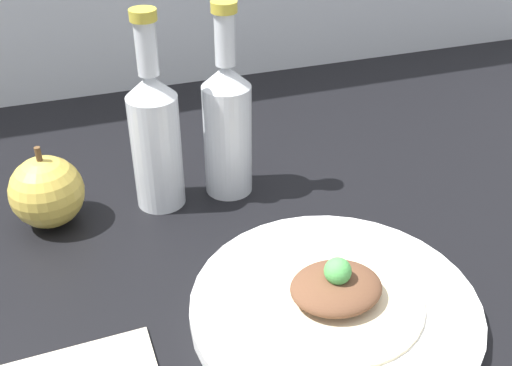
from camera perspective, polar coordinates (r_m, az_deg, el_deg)
ground_plane at (r=66.55cm, az=-2.21°, el=-9.88°), size 180.00×110.00×4.00cm
plate at (r=60.65cm, az=7.48°, el=-11.45°), size 28.52×28.52×1.95cm
plated_food at (r=59.38cm, az=7.61°, el=-10.16°), size 17.24×17.24×5.12cm
cider_bottle_left at (r=72.14cm, az=-9.57°, el=4.48°), size 6.01×6.01×24.48cm
cider_bottle_right at (r=73.83cm, az=-2.75°, el=5.61°), size 6.01×6.01×24.48cm
apple at (r=74.16cm, az=-19.30°, el=-0.80°), size 8.64×8.64×10.29cm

